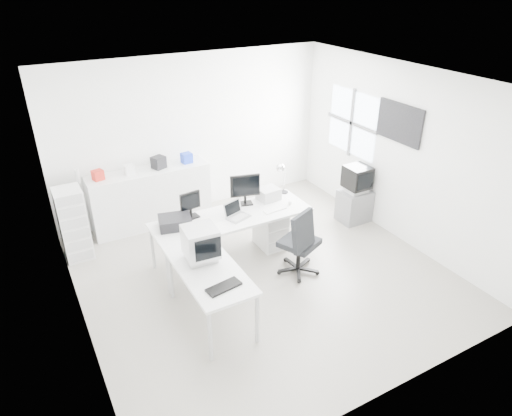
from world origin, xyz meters
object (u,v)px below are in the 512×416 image
crt_monitor (201,245)px  tv_cabinet (354,206)px  side_desk (211,295)px  inkjet_printer (175,222)px  laptop (238,211)px  laser_printer (268,194)px  main_desk (233,237)px  lcd_monitor_large (245,190)px  drawer_pedestal (271,229)px  filing_cabinet (73,224)px  lcd_monitor_small (190,206)px  sideboard (151,197)px  office_chair (299,239)px  crt_tv (357,179)px

crt_monitor → tv_cabinet: 3.46m
side_desk → inkjet_printer: 1.28m
laptop → laser_printer: 0.77m
main_desk → inkjet_printer: bearing=173.3°
side_desk → tv_cabinet: (3.27, 1.16, -0.09)m
laser_printer → inkjet_printer: bearing=178.9°
laptop → lcd_monitor_large: bearing=30.9°
inkjet_printer → tv_cabinet: inkjet_printer is taller
inkjet_printer → side_desk: bearing=-76.9°
lcd_monitor_large → laptop: bearing=-116.2°
drawer_pedestal → filing_cabinet: 3.04m
laser_printer → lcd_monitor_large: bearing=170.3°
lcd_monitor_small → sideboard: lcd_monitor_small is taller
lcd_monitor_small → laser_printer: 1.30m
laptop → laser_printer: laptop is taller
laptop → tv_cabinet: (2.37, 0.16, -0.57)m
office_chair → tv_cabinet: 1.94m
inkjet_printer → sideboard: size_ratio=0.22×
lcd_monitor_large → filing_cabinet: size_ratio=0.42×
office_chair → tv_cabinet: (1.73, 0.83, -0.27)m
laptop → main_desk: bearing=98.0°
inkjet_printer → office_chair: 1.79m
inkjet_printer → lcd_monitor_small: 0.36m
laptop → laser_printer: (0.70, 0.32, -0.02)m
side_desk → lcd_monitor_small: 1.50m
drawer_pedestal → office_chair: office_chair is taller
main_desk → sideboard: sideboard is taller
side_desk → crt_tv: (3.27, 1.16, 0.42)m
crt_monitor → lcd_monitor_large: bearing=46.9°
drawer_pedestal → inkjet_printer: size_ratio=1.34×
main_desk → crt_monitor: 1.34m
side_desk → tv_cabinet: 3.47m
office_chair → sideboard: 2.83m
lcd_monitor_small → crt_monitor: size_ratio=0.87×
drawer_pedestal → lcd_monitor_small: lcd_monitor_small is taller
lcd_monitor_large → crt_tv: 2.09m
main_desk → laptop: 0.50m
inkjet_printer → lcd_monitor_small: lcd_monitor_small is taller
inkjet_printer → sideboard: bearing=99.3°
laptop → filing_cabinet: 2.54m
side_desk → laser_printer: (1.60, 1.32, 0.47)m
side_desk → laptop: laptop is taller
lcd_monitor_small → office_chair: lcd_monitor_small is taller
crt_monitor → tv_cabinet: (3.27, 0.91, -0.69)m
lcd_monitor_small → crt_monitor: 1.14m
filing_cabinet → inkjet_printer: bearing=-42.9°
side_desk → crt_monitor: crt_monitor is taller
inkjet_printer → crt_monitor: size_ratio=1.00×
lcd_monitor_large → sideboard: size_ratio=0.24×
lcd_monitor_small → lcd_monitor_large: (0.90, 0.00, 0.04)m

